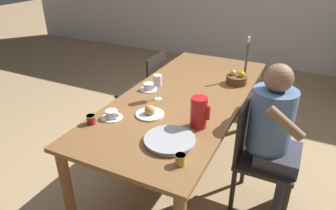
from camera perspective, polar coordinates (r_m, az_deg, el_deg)
ground_plane at (r=2.87m, az=2.86°, el=-11.95°), size 20.00×20.00×0.00m
dining_table at (r=2.50m, az=3.21°, el=0.15°), size 0.93×2.13×0.76m
chair_person_side at (r=2.35m, az=16.68°, el=-8.78°), size 0.42×0.42×0.88m
chair_opposite at (r=3.24m, az=-4.07°, el=2.79°), size 0.42×0.42×0.88m
person_seated at (r=2.23m, az=19.61°, el=-4.51°), size 0.39×0.41×1.17m
red_pitcher at (r=1.97m, az=5.89°, el=-1.35°), size 0.14×0.11×0.21m
wine_glass_water at (r=2.31m, az=-1.98°, el=4.49°), size 0.06×0.06×0.20m
teacup_near_person at (r=2.13m, az=-10.66°, el=-1.87°), size 0.15×0.15×0.06m
teacup_across at (r=2.53m, az=-3.67°, el=3.43°), size 0.15×0.15×0.06m
serving_tray at (r=1.84m, az=0.33°, el=-6.72°), size 0.32×0.32×0.03m
bread_plate at (r=2.14m, az=-3.48°, el=-1.40°), size 0.21×0.21×0.08m
jam_jar_amber at (r=2.09m, az=-14.45°, el=-2.61°), size 0.06×0.06×0.06m
jam_jar_red at (r=1.66m, az=2.40°, el=-10.26°), size 0.06×0.06×0.06m
fruit_bowl at (r=2.72m, az=12.94°, el=4.86°), size 0.18×0.18×0.12m
candlestick_tall at (r=2.80m, az=14.65°, el=7.86°), size 0.06×0.06×0.39m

